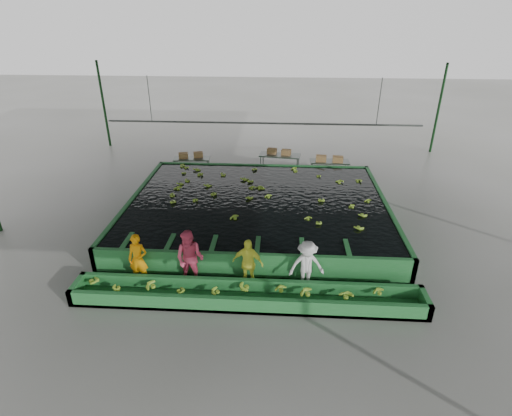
# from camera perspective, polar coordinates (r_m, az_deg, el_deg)

# --- Properties ---
(ground) EXTENTS (80.00, 80.00, 0.00)m
(ground) POSITION_cam_1_polar(r_m,az_deg,el_deg) (14.66, -0.12, -4.37)
(ground) COLOR slate
(ground) RESTS_ON ground
(shed_roof) EXTENTS (20.00, 22.00, 0.04)m
(shed_roof) POSITION_cam_1_polar(r_m,az_deg,el_deg) (12.85, -0.15, 15.19)
(shed_roof) COLOR gray
(shed_roof) RESTS_ON shed_posts
(shed_posts) EXTENTS (20.00, 22.00, 5.00)m
(shed_posts) POSITION_cam_1_polar(r_m,az_deg,el_deg) (13.55, -0.13, 4.76)
(shed_posts) COLOR black
(shed_posts) RESTS_ON ground
(flotation_tank) EXTENTS (10.00, 8.00, 0.90)m
(flotation_tank) POSITION_cam_1_polar(r_m,az_deg,el_deg) (15.76, 0.23, -0.19)
(flotation_tank) COLOR #20642D
(flotation_tank) RESTS_ON ground
(tank_water) EXTENTS (9.70, 7.70, 0.00)m
(tank_water) POSITION_cam_1_polar(r_m,az_deg,el_deg) (15.58, 0.23, 1.13)
(tank_water) COLOR black
(tank_water) RESTS_ON flotation_tank
(sorting_trough) EXTENTS (10.00, 1.00, 0.50)m
(sorting_trough) POSITION_cam_1_polar(r_m,az_deg,el_deg) (11.55, -1.31, -12.42)
(sorting_trough) COLOR #20642D
(sorting_trough) RESTS_ON ground
(cableway_rail) EXTENTS (0.08, 0.08, 14.00)m
(cableway_rail) POSITION_cam_1_polar(r_m,az_deg,el_deg) (18.16, 0.91, 12.02)
(cableway_rail) COLOR #59605B
(cableway_rail) RESTS_ON shed_roof
(rail_hanger_left) EXTENTS (0.04, 0.04, 2.00)m
(rail_hanger_left) POSITION_cam_1_polar(r_m,az_deg,el_deg) (18.84, -14.98, 14.81)
(rail_hanger_left) COLOR #59605B
(rail_hanger_left) RESTS_ON shed_roof
(rail_hanger_right) EXTENTS (0.04, 0.04, 2.00)m
(rail_hanger_right) POSITION_cam_1_polar(r_m,az_deg,el_deg) (18.40, 17.20, 14.28)
(rail_hanger_right) COLOR #59605B
(rail_hanger_right) RESTS_ON shed_roof
(worker_a) EXTENTS (0.62, 0.42, 1.62)m
(worker_a) POSITION_cam_1_polar(r_m,az_deg,el_deg) (12.54, -16.49, -7.02)
(worker_a) COLOR orange
(worker_a) RESTS_ON ground
(worker_b) EXTENTS (0.98, 0.82, 1.80)m
(worker_b) POSITION_cam_1_polar(r_m,az_deg,el_deg) (12.06, -9.41, -7.13)
(worker_b) COLOR #D13E5E
(worker_b) RESTS_ON ground
(worker_c) EXTENTS (1.00, 0.57, 1.61)m
(worker_c) POSITION_cam_1_polar(r_m,az_deg,el_deg) (11.87, -1.19, -7.91)
(worker_c) COLOR #EAF140
(worker_c) RESTS_ON ground
(worker_d) EXTENTS (1.10, 0.73, 1.60)m
(worker_d) POSITION_cam_1_polar(r_m,az_deg,el_deg) (11.87, 7.25, -8.17)
(worker_d) COLOR silver
(worker_d) RESTS_ON ground
(packing_table_left) EXTENTS (1.85, 0.85, 0.82)m
(packing_table_left) POSITION_cam_1_polar(r_m,az_deg,el_deg) (20.68, -9.08, 5.98)
(packing_table_left) COLOR #59605B
(packing_table_left) RESTS_ON ground
(packing_table_mid) EXTENTS (2.15, 1.08, 0.94)m
(packing_table_mid) POSITION_cam_1_polar(r_m,az_deg,el_deg) (20.65, 3.40, 6.40)
(packing_table_mid) COLOR #59605B
(packing_table_mid) RESTS_ON ground
(packing_table_right) EXTENTS (1.91, 0.78, 0.87)m
(packing_table_right) POSITION_cam_1_polar(r_m,az_deg,el_deg) (20.22, 10.37, 5.47)
(packing_table_right) COLOR #59605B
(packing_table_right) RESTS_ON ground
(box_stack_left) EXTENTS (1.25, 0.61, 0.26)m
(box_stack_left) POSITION_cam_1_polar(r_m,az_deg,el_deg) (20.63, -9.27, 7.13)
(box_stack_left) COLOR olive
(box_stack_left) RESTS_ON packing_table_left
(box_stack_mid) EXTENTS (1.25, 0.57, 0.26)m
(box_stack_mid) POSITION_cam_1_polar(r_m,az_deg,el_deg) (20.57, 3.29, 7.71)
(box_stack_mid) COLOR olive
(box_stack_mid) RESTS_ON packing_table_mid
(box_stack_right) EXTENTS (1.34, 0.50, 0.28)m
(box_stack_right) POSITION_cam_1_polar(r_m,az_deg,el_deg) (19.99, 10.42, 6.55)
(box_stack_right) COLOR olive
(box_stack_right) RESTS_ON packing_table_right
(floating_bananas) EXTENTS (8.63, 5.89, 0.12)m
(floating_bananas) POSITION_cam_1_polar(r_m,az_deg,el_deg) (16.31, 0.40, 2.32)
(floating_bananas) COLOR #7FAC29
(floating_bananas) RESTS_ON tank_water
(trough_bananas) EXTENTS (8.40, 0.56, 0.11)m
(trough_bananas) POSITION_cam_1_polar(r_m,az_deg,el_deg) (11.46, -1.32, -11.83)
(trough_bananas) COLOR #7FAC29
(trough_bananas) RESTS_ON sorting_trough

